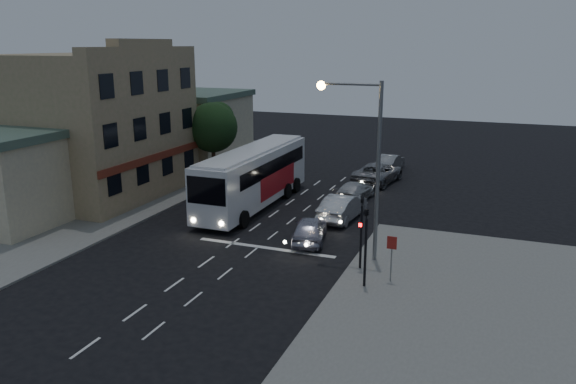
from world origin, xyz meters
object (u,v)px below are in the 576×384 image
at_px(tour_bus, 254,175).
at_px(car_suv, 309,229).
at_px(streetlight, 366,150).
at_px(car_sedan_a, 343,207).
at_px(regulatory_sign, 392,251).
at_px(car_sedan_b, 355,191).
at_px(traffic_signal_side, 366,238).
at_px(car_sedan_c, 378,173).
at_px(traffic_signal_main, 361,224).
at_px(car_extra, 390,162).
at_px(street_tree, 213,125).

distance_m(tour_bus, car_suv, 8.14).
height_order(car_suv, streetlight, streetlight).
bearing_deg(car_suv, tour_bus, -54.89).
bearing_deg(car_sedan_a, regulatory_sign, 123.61).
bearing_deg(regulatory_sign, car_sedan_b, 111.12).
bearing_deg(traffic_signal_side, car_sedan_a, 111.34).
height_order(car_suv, car_sedan_b, car_suv).
relative_size(car_sedan_c, traffic_signal_main, 1.41).
height_order(car_sedan_c, car_extra, car_sedan_c).
relative_size(car_suv, car_sedan_b, 0.94).
relative_size(car_suv, car_extra, 0.98).
height_order(car_extra, traffic_signal_main, traffic_signal_main).
bearing_deg(tour_bus, traffic_signal_main, -41.38).
relative_size(car_suv, streetlight, 0.48).
bearing_deg(car_sedan_b, tour_bus, 39.93).
xyz_separation_m(car_suv, traffic_signal_main, (3.68, -3.02, 1.69)).
bearing_deg(car_suv, streetlight, 142.61).
distance_m(car_sedan_b, traffic_signal_side, 15.13).
xyz_separation_m(tour_bus, streetlight, (9.32, -7.02, 3.57)).
bearing_deg(car_suv, street_tree, -55.12).
distance_m(tour_bus, traffic_signal_main, 12.77).
distance_m(regulatory_sign, street_tree, 23.40).
distance_m(streetlight, street_tree, 20.19).
xyz_separation_m(car_suv, car_sedan_b, (0.18, 9.43, -0.07)).
distance_m(car_suv, traffic_signal_main, 5.05).
bearing_deg(streetlight, tour_bus, 143.04).
bearing_deg(car_extra, car_sedan_b, 92.39).
height_order(car_sedan_a, traffic_signal_main, traffic_signal_main).
xyz_separation_m(traffic_signal_side, streetlight, (-0.96, 3.40, 3.31)).
relative_size(car_suv, car_sedan_c, 0.74).
xyz_separation_m(tour_bus, street_tree, (-6.23, 5.81, 2.34)).
bearing_deg(car_suv, car_extra, -104.11).
xyz_separation_m(car_sedan_b, car_extra, (0.44, 10.52, 0.06)).
xyz_separation_m(car_suv, regulatory_sign, (5.38, -4.04, 0.87)).
bearing_deg(regulatory_sign, street_tree, 138.92).
height_order(traffic_signal_side, streetlight, streetlight).
xyz_separation_m(car_sedan_c, car_extra, (0.07, 4.76, -0.08)).
height_order(car_sedan_a, car_sedan_b, car_sedan_a).
bearing_deg(car_suv, car_sedan_b, -103.41).
xyz_separation_m(tour_bus, car_sedan_a, (6.49, -0.72, -1.35)).
relative_size(tour_bus, streetlight, 1.45).
xyz_separation_m(car_sedan_a, streetlight, (2.83, -6.29, 4.93)).
bearing_deg(streetlight, traffic_signal_side, -74.30).
relative_size(traffic_signal_main, streetlight, 0.46).
height_order(car_sedan_b, regulatory_sign, regulatory_sign).
relative_size(car_suv, regulatory_sign, 1.95).
bearing_deg(car_sedan_c, car_extra, -82.29).
distance_m(tour_bus, streetlight, 12.20).
xyz_separation_m(car_sedan_c, traffic_signal_main, (3.13, -18.21, 1.62)).
height_order(traffic_signal_main, street_tree, street_tree).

